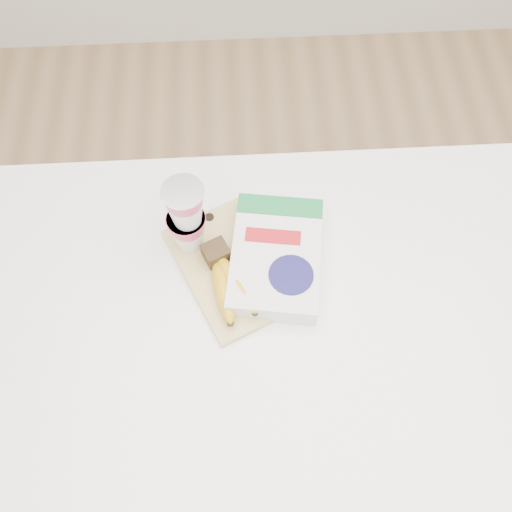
# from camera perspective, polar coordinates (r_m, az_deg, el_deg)

# --- Properties ---
(room) EXTENTS (4.00, 4.00, 4.00)m
(room) POSITION_cam_1_polar(r_m,az_deg,el_deg) (0.77, 3.68, 1.21)
(room) COLOR tan
(room) RESTS_ON ground
(table) EXTENTS (1.33, 0.88, 1.00)m
(table) POSITION_cam_1_polar(r_m,az_deg,el_deg) (1.57, 1.87, -14.58)
(table) COLOR white
(table) RESTS_ON ground
(cutting_board) EXTENTS (0.31, 0.34, 0.01)m
(cutting_board) POSITION_cam_1_polar(r_m,az_deg,el_deg) (1.15, -1.96, -0.93)
(cutting_board) COLOR tan
(cutting_board) RESTS_ON table
(bananas) EXTENTS (0.12, 0.19, 0.05)m
(bananas) POSITION_cam_1_polar(r_m,az_deg,el_deg) (1.10, -2.88, -2.49)
(bananas) COLOR #382816
(bananas) RESTS_ON cutting_board
(yogurt_stack) EXTENTS (0.08, 0.08, 0.19)m
(yogurt_stack) POSITION_cam_1_polar(r_m,az_deg,el_deg) (1.09, -6.99, 3.92)
(yogurt_stack) COLOR white
(yogurt_stack) RESTS_ON cutting_board
(cereal_box) EXTENTS (0.21, 0.28, 0.06)m
(cereal_box) POSITION_cam_1_polar(r_m,az_deg,el_deg) (1.13, 2.00, -0.12)
(cereal_box) COLOR white
(cereal_box) RESTS_ON table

